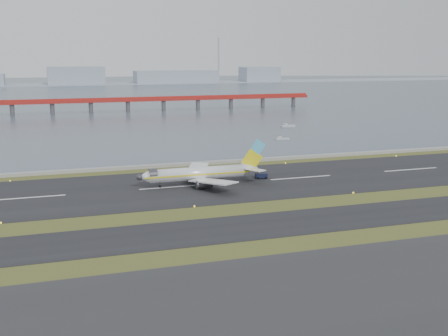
{
  "coord_description": "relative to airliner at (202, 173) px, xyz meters",
  "views": [
    {
      "loc": [
        -34.87,
        -123.05,
        37.35
      ],
      "look_at": [
        12.49,
        22.0,
        6.4
      ],
      "focal_mm": 45.0,
      "sensor_mm": 36.0,
      "label": 1
    }
  ],
  "objects": [
    {
      "name": "ground",
      "position": [
        -8.53,
        -30.41,
        -3.46
      ],
      "size": [
        1000.0,
        1000.0,
        0.0
      ],
      "primitive_type": "plane",
      "color": "#364719",
      "rests_on": "ground"
    },
    {
      "name": "apron_strip",
      "position": [
        -8.53,
        -85.41,
        -3.41
      ],
      "size": [
        1000.0,
        50.0,
        0.1
      ],
      "primitive_type": "cube",
      "color": "#2A2A2C",
      "rests_on": "ground"
    },
    {
      "name": "taxiway_strip",
      "position": [
        -8.53,
        -42.41,
        -3.41
      ],
      "size": [
        1000.0,
        18.0,
        0.1
      ],
      "primitive_type": "cube",
      "color": "black",
      "rests_on": "ground"
    },
    {
      "name": "runway_strip",
      "position": [
        -8.53,
        -0.41,
        -3.41
      ],
      "size": [
        1000.0,
        45.0,
        0.1
      ],
      "primitive_type": "cube",
      "color": "black",
      "rests_on": "ground"
    },
    {
      "name": "seawall",
      "position": [
        -8.53,
        29.59,
        -2.96
      ],
      "size": [
        1000.0,
        2.5,
        1.0
      ],
      "primitive_type": "cube",
      "color": "gray",
      "rests_on": "ground"
    },
    {
      "name": "bay_water",
      "position": [
        -8.53,
        429.59,
        -3.46
      ],
      "size": [
        1400.0,
        800.0,
        1.3
      ],
      "primitive_type": "cube",
      "color": "#42515F",
      "rests_on": "ground"
    },
    {
      "name": "red_pier",
      "position": [
        11.47,
        219.59,
        3.82
      ],
      "size": [
        260.0,
        5.0,
        10.2
      ],
      "color": "#A5211C",
      "rests_on": "ground"
    },
    {
      "name": "far_shoreline",
      "position": [
        5.1,
        589.59,
        2.61
      ],
      "size": [
        1400.0,
        80.0,
        60.5
      ],
      "color": "#97A2B2",
      "rests_on": "ground"
    },
    {
      "name": "airliner",
      "position": [
        0.0,
        0.0,
        0.0
      ],
      "size": [
        38.52,
        32.89,
        12.8
      ],
      "color": "white",
      "rests_on": "ground"
    },
    {
      "name": "pushback_tug",
      "position": [
        19.4,
        2.39,
        -2.34
      ],
      "size": [
        3.88,
        2.63,
        2.3
      ],
      "rotation": [
        0.0,
        0.0,
        -0.16
      ],
      "color": "black",
      "rests_on": "ground"
    },
    {
      "name": "workboat_near",
      "position": [
        58.18,
        74.09,
        -2.99
      ],
      "size": [
        6.4,
        3.13,
        1.49
      ],
      "rotation": [
        0.0,
        0.0,
        -0.2
      ],
      "color": "#BBBBC0",
      "rests_on": "ground"
    },
    {
      "name": "workboat_far",
      "position": [
        79.17,
        114.37,
        -2.87
      ],
      "size": [
        7.65,
        2.51,
        1.85
      ],
      "rotation": [
        0.0,
        0.0,
        0.02
      ],
      "color": "#BBBBC0",
      "rests_on": "ground"
    }
  ]
}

